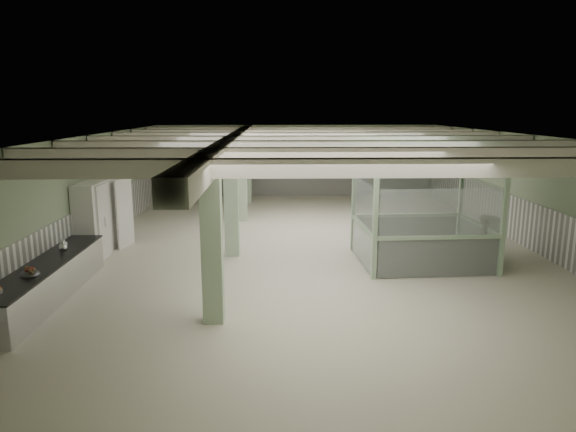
{
  "coord_description": "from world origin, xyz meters",
  "views": [
    {
      "loc": [
        -1.22,
        -16.24,
        4.42
      ],
      "look_at": [
        -0.8,
        -1.41,
        1.3
      ],
      "focal_mm": 32.0,
      "sensor_mm": 36.0,
      "label": 1
    }
  ],
  "objects_px": {
    "prep_counter": "(47,281)",
    "guard_booth": "(423,196)",
    "filing_cabinet": "(489,241)",
    "walkin_cooler": "(99,216)"
  },
  "relations": [
    {
      "from": "prep_counter",
      "to": "guard_booth",
      "type": "xyz_separation_m",
      "value": [
        9.59,
        2.8,
        1.51
      ]
    },
    {
      "from": "prep_counter",
      "to": "walkin_cooler",
      "type": "bearing_deg",
      "value": 91.18
    },
    {
      "from": "guard_booth",
      "to": "filing_cabinet",
      "type": "xyz_separation_m",
      "value": [
        1.9,
        -0.26,
        -1.28
      ]
    },
    {
      "from": "walkin_cooler",
      "to": "guard_booth",
      "type": "xyz_separation_m",
      "value": [
        9.68,
        -1.28,
        0.79
      ]
    },
    {
      "from": "walkin_cooler",
      "to": "prep_counter",
      "type": "bearing_deg",
      "value": -88.82
    },
    {
      "from": "prep_counter",
      "to": "guard_booth",
      "type": "bearing_deg",
      "value": 16.28
    },
    {
      "from": "prep_counter",
      "to": "guard_booth",
      "type": "distance_m",
      "value": 10.11
    },
    {
      "from": "walkin_cooler",
      "to": "filing_cabinet",
      "type": "bearing_deg",
      "value": -7.59
    },
    {
      "from": "walkin_cooler",
      "to": "guard_booth",
      "type": "relative_size",
      "value": 0.67
    },
    {
      "from": "guard_booth",
      "to": "walkin_cooler",
      "type": "bearing_deg",
      "value": 170.12
    }
  ]
}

